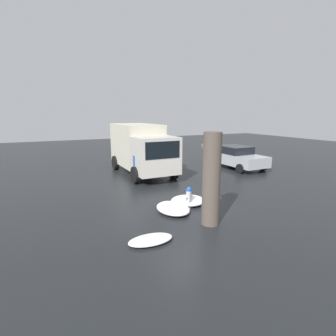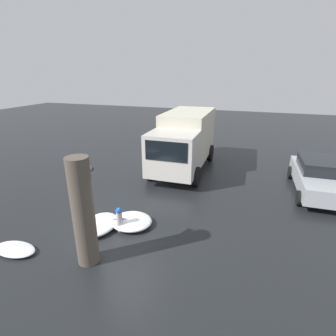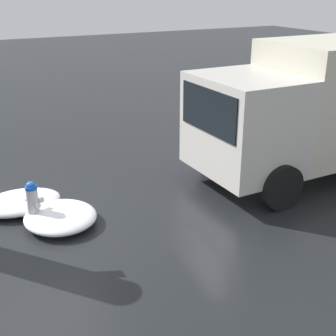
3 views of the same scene
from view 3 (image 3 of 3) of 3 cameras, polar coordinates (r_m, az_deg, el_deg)
The scene contains 6 objects.
ground_plane at distance 8.94m, azimuth -15.88°, elevation -6.56°, with size 60.00×60.00×0.00m, color black.
fire_hydrant at distance 8.75m, azimuth -16.14°, elevation -4.06°, with size 0.32×0.41×0.84m.
delivery_truck at distance 11.06m, azimuth 18.77°, elevation 7.49°, with size 6.01×2.55×2.95m.
pedestrian at distance 10.69m, azimuth 7.16°, elevation 4.16°, with size 0.36×0.36×1.66m.
snow_pile_by_hydrant at distance 8.75m, azimuth -12.98°, elevation -5.82°, with size 1.30×1.40×0.29m.
snow_pile_curbside at distance 9.51m, azimuth -17.58°, elevation -4.01°, with size 1.55×1.14×0.29m.
Camera 3 is at (-1.32, -7.81, 4.13)m, focal length 50.00 mm.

